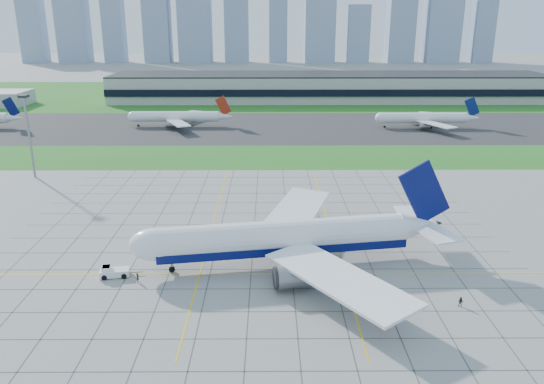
% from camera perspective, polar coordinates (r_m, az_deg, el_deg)
% --- Properties ---
extents(ground, '(1400.00, 1400.00, 0.00)m').
position_cam_1_polar(ground, '(106.23, -2.24, -8.31)').
color(ground, '#979792').
rests_on(ground, ground).
extents(grass_median, '(700.00, 35.00, 0.04)m').
position_cam_1_polar(grass_median, '(191.03, -1.40, 3.81)').
color(grass_median, '#24641C').
rests_on(grass_median, ground).
extents(asphalt_taxiway, '(700.00, 75.00, 0.04)m').
position_cam_1_polar(asphalt_taxiway, '(244.69, -1.17, 7.01)').
color(asphalt_taxiway, '#383838').
rests_on(asphalt_taxiway, ground).
extents(grass_far, '(700.00, 145.00, 0.04)m').
position_cam_1_polar(grass_far, '(353.25, -0.93, 10.46)').
color(grass_far, '#24641C').
rests_on(grass_far, ground).
extents(apron_markings, '(120.00, 130.00, 0.03)m').
position_cam_1_polar(apron_markings, '(116.24, -1.86, -5.87)').
color(apron_markings, '#474744').
rests_on(apron_markings, ground).
extents(terminal, '(260.00, 43.00, 15.80)m').
position_cam_1_polar(terminal, '(329.33, 6.13, 11.18)').
color(terminal, '#B7B7B2').
rests_on(terminal, ground).
extents(light_mast, '(2.50, 2.50, 25.60)m').
position_cam_1_polar(light_mast, '(178.86, -24.78, 6.46)').
color(light_mast, gray).
rests_on(light_mast, ground).
extents(city_skyline, '(523.00, 32.40, 160.00)m').
position_cam_1_polar(city_skyline, '(615.28, -1.57, 19.24)').
color(city_skyline, '#899AB4').
rests_on(city_skyline, ground).
extents(airliner, '(64.87, 65.24, 20.52)m').
position_cam_1_polar(airliner, '(106.18, 1.44, -4.98)').
color(airliner, white).
rests_on(airliner, ground).
extents(pushback_tug, '(8.14, 3.53, 2.24)m').
position_cam_1_polar(pushback_tug, '(107.43, -16.72, -8.22)').
color(pushback_tug, white).
rests_on(pushback_tug, ground).
extents(crew_near, '(0.61, 0.78, 1.88)m').
position_cam_1_polar(crew_near, '(104.07, -14.25, -8.92)').
color(crew_near, black).
rests_on(crew_near, ground).
extents(crew_far, '(1.10, 1.03, 1.81)m').
position_cam_1_polar(crew_far, '(98.60, 19.64, -11.09)').
color(crew_far, black).
rests_on(crew_far, ground).
extents(distant_jet_1, '(45.38, 42.66, 14.08)m').
position_cam_1_polar(distant_jet_1, '(249.62, -10.17, 7.99)').
color(distant_jet_1, white).
rests_on(distant_jet_1, ground).
extents(distant_jet_2, '(44.86, 42.66, 14.08)m').
position_cam_1_polar(distant_jet_2, '(252.17, 16.07, 7.67)').
color(distant_jet_2, white).
rests_on(distant_jet_2, ground).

